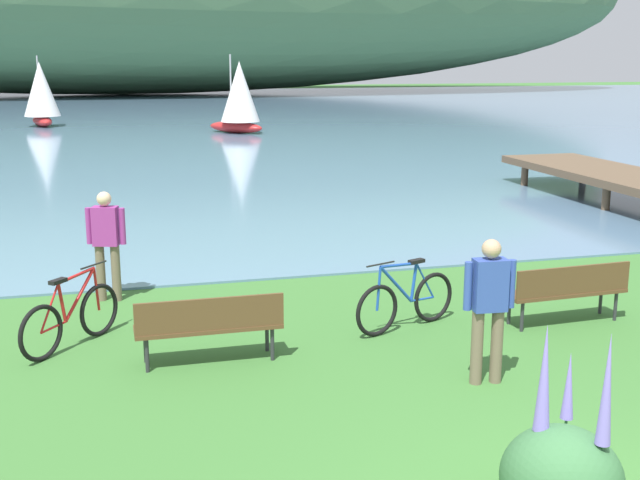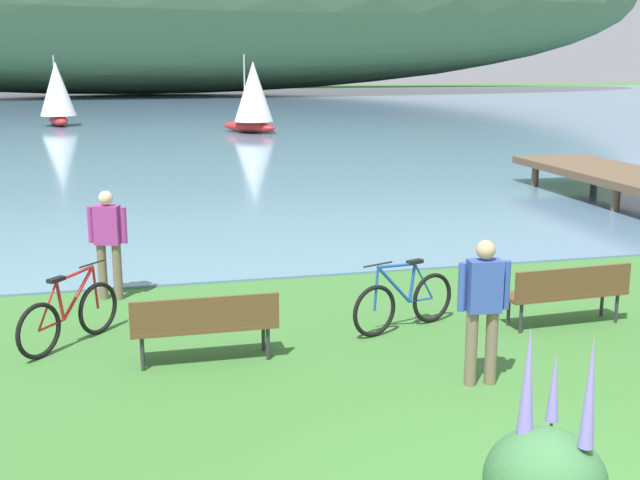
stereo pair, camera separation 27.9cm
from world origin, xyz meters
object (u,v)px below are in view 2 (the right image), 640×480
(bicycle_leaning_near_bench, at_px, (70,316))
(sailboat_toward_hillside, at_px, (57,93))
(park_bench_near_camera, at_px, (567,290))
(park_bench_further_along, at_px, (205,322))
(sailboat_nearest_to_shore, at_px, (253,96))
(bicycle_beside_path, at_px, (404,302))
(person_on_the_grass, at_px, (483,303))
(person_at_shoreline, at_px, (108,238))

(bicycle_leaning_near_bench, distance_m, sailboat_toward_hillside, 35.40)
(park_bench_near_camera, bearing_deg, park_bench_further_along, -177.52)
(sailboat_nearest_to_shore, bearing_deg, sailboat_toward_hillside, 145.81)
(park_bench_near_camera, bearing_deg, bicycle_beside_path, 170.16)
(person_on_the_grass, bearing_deg, bicycle_beside_path, 96.08)
(park_bench_further_along, xyz_separation_m, person_on_the_grass, (3.01, -1.43, 0.46))
(sailboat_nearest_to_shore, bearing_deg, person_at_shoreline, -103.62)
(park_bench_near_camera, distance_m, sailboat_nearest_to_shore, 29.67)
(sailboat_nearest_to_shore, bearing_deg, person_on_the_grass, -94.24)
(park_bench_further_along, distance_m, person_on_the_grass, 3.36)
(bicycle_beside_path, distance_m, person_on_the_grass, 2.13)
(person_on_the_grass, bearing_deg, person_at_shoreline, 132.96)
(park_bench_near_camera, bearing_deg, person_at_shoreline, 155.51)
(park_bench_further_along, xyz_separation_m, person_at_shoreline, (-1.16, 3.06, 0.46))
(bicycle_beside_path, height_order, person_on_the_grass, person_on_the_grass)
(person_on_the_grass, height_order, sailboat_nearest_to_shore, sailboat_nearest_to_shore)
(park_bench_near_camera, height_order, sailboat_toward_hillside, sailboat_toward_hillside)
(sailboat_nearest_to_shore, distance_m, sailboat_toward_hillside, 11.49)
(person_at_shoreline, bearing_deg, park_bench_near_camera, -24.49)
(park_bench_near_camera, distance_m, park_bench_further_along, 5.07)
(park_bench_near_camera, bearing_deg, sailboat_nearest_to_shore, 89.48)
(bicycle_leaning_near_bench, bearing_deg, bicycle_beside_path, -5.34)
(sailboat_toward_hillside, bearing_deg, bicycle_beside_path, -78.96)
(park_bench_further_along, relative_size, sailboat_toward_hillside, 0.49)
(bicycle_beside_path, bearing_deg, park_bench_near_camera, -9.84)
(sailboat_nearest_to_shore, bearing_deg, bicycle_leaning_near_bench, -103.62)
(park_bench_near_camera, relative_size, sailboat_nearest_to_shore, 0.49)
(park_bench_further_along, height_order, sailboat_nearest_to_shore, sailboat_nearest_to_shore)
(park_bench_further_along, height_order, sailboat_toward_hillside, sailboat_toward_hillside)
(person_at_shoreline, relative_size, sailboat_nearest_to_shore, 0.46)
(person_on_the_grass, relative_size, sailboat_nearest_to_shore, 0.46)
(park_bench_near_camera, bearing_deg, person_on_the_grass, -141.22)
(park_bench_near_camera, relative_size, park_bench_further_along, 1.01)
(bicycle_leaning_near_bench, height_order, bicycle_beside_path, same)
(park_bench_near_camera, relative_size, bicycle_beside_path, 1.09)
(person_on_the_grass, height_order, sailboat_toward_hillside, sailboat_toward_hillside)
(bicycle_beside_path, bearing_deg, person_at_shoreline, 148.32)
(bicycle_leaning_near_bench, bearing_deg, sailboat_toward_hillside, 94.08)
(sailboat_nearest_to_shore, relative_size, sailboat_toward_hillside, 1.01)
(bicycle_leaning_near_bench, xyz_separation_m, person_on_the_grass, (4.67, -2.46, 0.58))
(park_bench_further_along, relative_size, bicycle_leaning_near_bench, 1.32)
(bicycle_beside_path, relative_size, sailboat_toward_hillside, 0.45)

